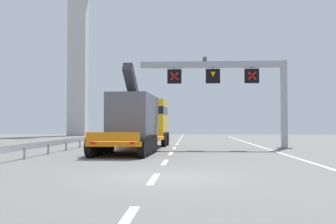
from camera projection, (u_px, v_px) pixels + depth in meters
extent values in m
plane|color=slate|center=(164.00, 177.00, 12.83)|extent=(112.00, 112.00, 0.00)
cube|color=silver|center=(125.00, 222.00, 6.86)|extent=(0.20, 2.60, 0.01)
cube|color=silver|center=(154.00, 179.00, 12.31)|extent=(0.20, 2.60, 0.01)
cube|color=silver|center=(165.00, 162.00, 17.77)|extent=(0.20, 2.60, 0.01)
cube|color=silver|center=(171.00, 153.00, 23.22)|extent=(0.20, 2.60, 0.01)
cube|color=silver|center=(174.00, 148.00, 28.67)|extent=(0.20, 2.60, 0.01)
cube|color=silver|center=(177.00, 144.00, 34.13)|extent=(0.20, 2.60, 0.01)
cube|color=silver|center=(179.00, 142.00, 39.58)|extent=(0.20, 2.60, 0.01)
cube|color=silver|center=(180.00, 139.00, 45.03)|extent=(0.20, 2.60, 0.01)
cube|color=silver|center=(181.00, 138.00, 50.49)|extent=(0.20, 2.60, 0.01)
cube|color=silver|center=(182.00, 137.00, 55.94)|extent=(0.20, 2.60, 0.01)
cube|color=silver|center=(183.00, 136.00, 61.39)|extent=(0.20, 2.60, 0.01)
cube|color=silver|center=(183.00, 135.00, 66.84)|extent=(0.20, 2.60, 0.01)
cube|color=silver|center=(277.00, 152.00, 24.47)|extent=(0.20, 63.00, 0.01)
cube|color=#9EA0A5|center=(284.00, 104.00, 28.29)|extent=(0.40, 0.40, 6.27)
cube|color=slate|center=(284.00, 148.00, 28.20)|extent=(0.90, 0.90, 0.08)
cube|color=#9EA0A5|center=(213.00, 65.00, 28.66)|extent=(10.47, 0.44, 0.44)
cube|color=#4C4C51|center=(205.00, 59.00, 28.71)|extent=(0.28, 0.40, 0.28)
cube|color=black|center=(252.00, 76.00, 28.48)|extent=(1.02, 0.24, 1.03)
cube|color=#9EA0A5|center=(252.00, 68.00, 28.50)|extent=(0.08, 0.08, 0.16)
cube|color=red|center=(252.00, 76.00, 28.35)|extent=(0.62, 0.02, 0.62)
cube|color=red|center=(252.00, 76.00, 28.35)|extent=(0.62, 0.02, 0.62)
cube|color=black|center=(213.00, 76.00, 28.64)|extent=(1.02, 0.24, 1.03)
cube|color=#9EA0A5|center=(213.00, 68.00, 28.66)|extent=(0.08, 0.08, 0.16)
cone|color=orange|center=(213.00, 75.00, 28.51)|extent=(0.37, 0.37, 0.36)
cube|color=black|center=(174.00, 76.00, 28.79)|extent=(1.02, 0.24, 1.03)
cube|color=#9EA0A5|center=(174.00, 69.00, 28.81)|extent=(0.08, 0.08, 0.16)
cube|color=red|center=(174.00, 76.00, 28.66)|extent=(0.62, 0.02, 0.62)
cube|color=red|center=(174.00, 76.00, 28.66)|extent=(0.62, 0.02, 0.62)
cube|color=orange|center=(133.00, 140.00, 24.60)|extent=(3.24, 10.51, 0.24)
cube|color=orange|center=(113.00, 137.00, 19.36)|extent=(2.66, 0.19, 0.44)
cylinder|color=black|center=(90.00, 147.00, 20.25)|extent=(0.37, 1.11, 1.10)
cylinder|color=black|center=(143.00, 147.00, 19.98)|extent=(0.37, 1.11, 1.10)
cylinder|color=black|center=(96.00, 146.00, 21.29)|extent=(0.37, 1.11, 1.10)
cylinder|color=black|center=(146.00, 146.00, 21.03)|extent=(0.37, 1.11, 1.10)
cylinder|color=black|center=(101.00, 145.00, 22.34)|extent=(0.37, 1.11, 1.10)
cylinder|color=black|center=(149.00, 145.00, 22.07)|extent=(0.37, 1.11, 1.10)
cylinder|color=black|center=(106.00, 144.00, 23.38)|extent=(0.37, 1.11, 1.10)
cylinder|color=black|center=(151.00, 144.00, 23.12)|extent=(0.37, 1.11, 1.10)
cylinder|color=black|center=(110.00, 143.00, 24.43)|extent=(0.37, 1.11, 1.10)
cylinder|color=black|center=(154.00, 143.00, 24.16)|extent=(0.37, 1.11, 1.10)
cube|color=gold|center=(149.00, 119.00, 31.70)|extent=(2.71, 3.31, 3.10)
cube|color=black|center=(149.00, 111.00, 31.73)|extent=(2.74, 3.33, 0.60)
cylinder|color=black|center=(135.00, 139.00, 32.66)|extent=(0.39, 1.11, 1.10)
cylinder|color=black|center=(167.00, 139.00, 32.40)|extent=(0.39, 1.11, 1.10)
cylinder|color=black|center=(131.00, 139.00, 30.67)|extent=(0.39, 1.11, 1.10)
cylinder|color=black|center=(164.00, 140.00, 30.41)|extent=(0.39, 1.11, 1.10)
cube|color=#565B66|center=(134.00, 117.00, 25.04)|extent=(2.62, 5.82, 2.70)
cube|color=#2D2D33|center=(132.00, 84.00, 24.25)|extent=(0.69, 2.96, 2.29)
cube|color=red|center=(93.00, 143.00, 19.40)|extent=(0.20, 0.07, 0.12)
cube|color=red|center=(132.00, 143.00, 19.21)|extent=(0.20, 0.07, 0.12)
cube|color=#999EA3|center=(73.00, 140.00, 27.49)|extent=(0.04, 32.53, 0.32)
cube|color=#999EA3|center=(25.00, 153.00, 19.36)|extent=(0.10, 0.10, 0.60)
cube|color=#999EA3|center=(48.00, 149.00, 22.61)|extent=(0.10, 0.10, 0.60)
cube|color=#999EA3|center=(66.00, 146.00, 25.85)|extent=(0.10, 0.10, 0.60)
cube|color=#999EA3|center=(80.00, 144.00, 29.10)|extent=(0.10, 0.10, 0.60)
cube|color=#999EA3|center=(91.00, 142.00, 32.34)|extent=(0.10, 0.10, 0.60)
cube|color=#999EA3|center=(100.00, 140.00, 35.59)|extent=(0.10, 0.10, 0.60)
cube|color=#999EA3|center=(108.00, 139.00, 38.84)|extent=(0.10, 0.10, 0.60)
cube|color=#999EA3|center=(114.00, 138.00, 42.08)|extent=(0.10, 0.10, 0.60)
cube|color=#B7B7B2|center=(78.00, 20.00, 61.85)|extent=(2.80, 2.00, 35.81)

